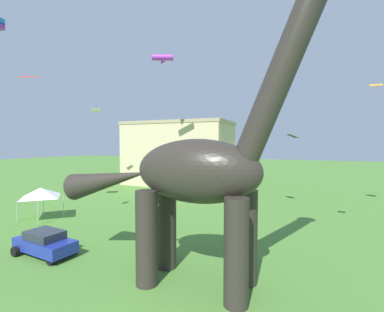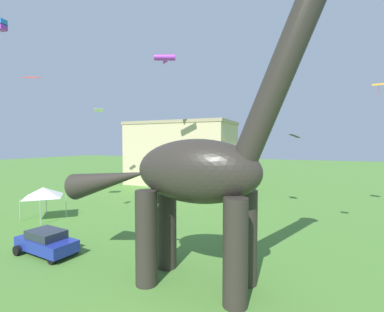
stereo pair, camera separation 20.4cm
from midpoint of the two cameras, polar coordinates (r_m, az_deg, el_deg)
The scene contains 9 objects.
dinosaur_sculpture at distance 13.55m, azimuth 0.28°, elevation -3.16°, with size 15.08×3.20×15.76m.
parked_sedan_left at distance 20.40m, azimuth -28.64°, elevation -15.58°, with size 4.37×2.22×1.55m.
festival_canopy_tent at distance 29.04m, azimuth -29.26°, elevation -6.68°, with size 3.15×3.15×3.00m.
kite_high_right at distance 32.17m, azimuth -31.16°, elevation 13.97°, with size 1.94×1.76×0.37m.
kite_mid_left at distance 30.18m, azimuth 20.01°, elevation 3.94°, with size 1.28×1.52×0.38m.
kite_high_left at distance 35.88m, azimuth -6.29°, elevation 19.63°, with size 2.65×2.63×0.76m.
kite_mid_center at distance 21.78m, azimuth 33.83°, elevation 12.20°, with size 0.77×0.58×0.94m.
kite_near_low at distance 40.25m, azimuth -19.58°, elevation 9.00°, with size 1.45×1.35×1.55m.
background_building_block at distance 47.53m, azimuth -2.94°, elevation 0.61°, with size 17.93×9.91×10.79m.
Camera 1 is at (5.15, -6.66, 7.06)m, focal length 25.55 mm.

